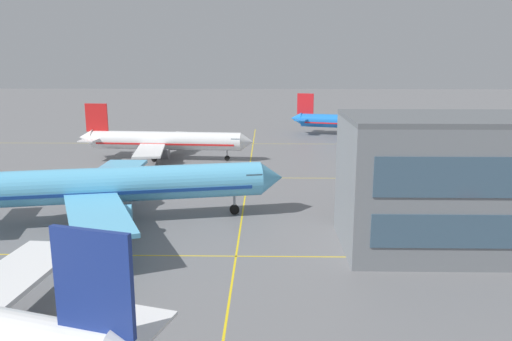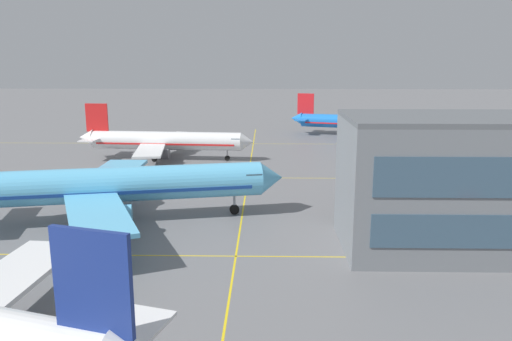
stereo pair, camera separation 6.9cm
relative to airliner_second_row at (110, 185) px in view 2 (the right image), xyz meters
The scene contains 4 objects.
airliner_second_row is the anchor object (origin of this frame).
airliner_third_row 37.24m from the airliner_second_row, 91.70° to the left, with size 33.81×29.08×10.51m.
airliner_far_left_stand 78.56m from the airliner_second_row, 59.32° to the left, with size 32.27×27.51×10.18m.
taxiway_markings 16.98m from the airliner_second_row, 21.11° to the left, with size 120.39×145.67×0.01m.
Camera 2 is at (2.96, -15.55, 19.04)m, focal length 35.68 mm.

